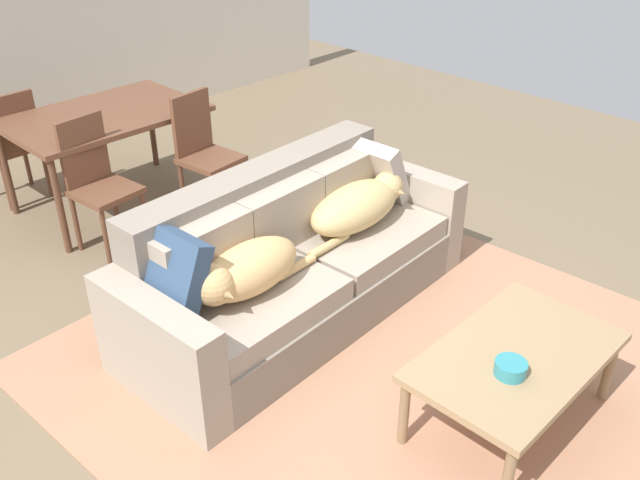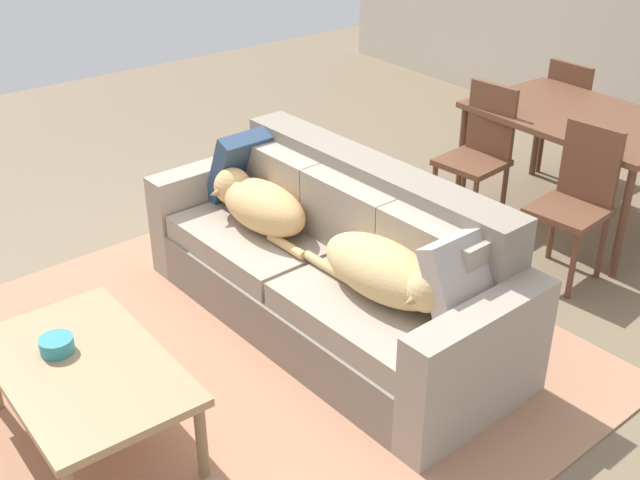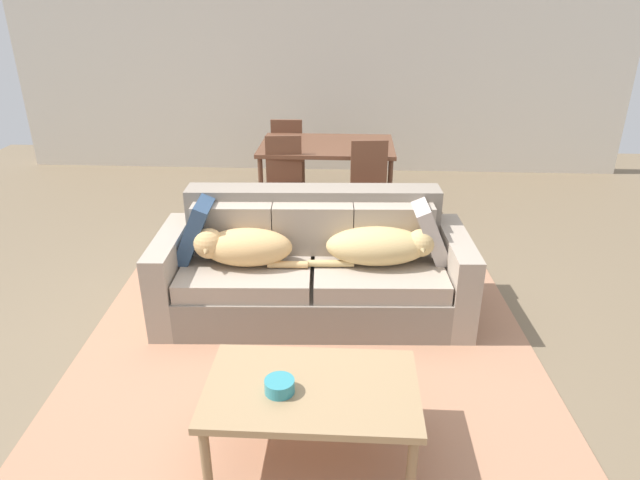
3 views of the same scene
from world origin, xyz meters
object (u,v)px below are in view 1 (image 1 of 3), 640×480
Objects in this scene: dining_chair_near_right at (203,149)px; dog_on_left_cushion at (245,271)px; bowl_on_coffee_table at (511,368)px; dog_on_right_cushion at (359,205)px; throw_pillow_by_right_arm at (375,171)px; coffee_table at (516,361)px; dining_table at (105,121)px; dining_chair_far_left at (13,141)px; dining_chair_near_left at (97,179)px; throw_pillow_by_left_arm at (167,275)px; couch at (292,263)px.

dog_on_left_cushion is at bearing -127.13° from dining_chair_near_right.
dog_on_right_cushion is at bearing 68.75° from bowl_on_coffee_table.
throw_pillow_by_right_arm reaches higher than dog_on_right_cushion.
coffee_table is 3.58m from dining_table.
throw_pillow_by_right_arm is 2.92m from dining_chair_far_left.
dining_chair_near_left is (-0.40, -0.53, -0.17)m from dining_table.
dining_chair_far_left reaches higher than dog_on_left_cushion.
coffee_table is at bearing -103.70° from dining_chair_near_right.
dining_table is 0.69m from dining_chair_near_left.
dining_table reaches higher than coffee_table.
throw_pillow_by_right_arm is at bearing -66.89° from dining_table.
dining_table is (0.07, 3.61, 0.23)m from bowl_on_coffee_table.
dog_on_right_cushion is at bearing -95.16° from dining_chair_near_right.
dog_on_left_cushion is at bearing -169.38° from throw_pillow_by_right_arm.
coffee_table is at bearing -57.06° from throw_pillow_by_left_arm.
dog_on_left_cushion is 0.58× the size of dining_table.
couch is at bearing -90.30° from dining_table.
dining_chair_near_right is (-0.40, 1.37, -0.13)m from throw_pillow_by_right_arm.
dog_on_left_cushion is (-0.50, -0.17, 0.25)m from couch.
couch is at bearing 167.10° from dog_on_right_cushion.
couch is 1.61m from dining_chair_near_left.
throw_pillow_by_left_arm reaches higher than dog_on_left_cushion.
dining_chair_near_right is at bearing -12.41° from dining_chair_near_left.
dining_chair_near_right reaches higher than throw_pillow_by_left_arm.
dining_table reaches higher than bowl_on_coffee_table.
throw_pillow_by_left_arm is 0.33× the size of dining_table.
dog_on_left_cushion is 1.72m from dining_chair_near_left.
dining_chair_near_right reaches higher than bowl_on_coffee_table.
dog_on_left_cushion is 0.86× the size of dining_chair_near_right.
dog_on_right_cushion is 0.41m from throw_pillow_by_right_arm.
bowl_on_coffee_table is at bearing -90.18° from dining_chair_near_left.
bowl_on_coffee_table is 0.11× the size of dining_table.
dining_table is at bearing 46.52° from dining_chair_near_left.
dog_on_right_cushion is 2.94m from dining_chair_far_left.
dining_table is (0.01, 2.08, 0.36)m from couch.
dog_on_left_cushion is 1.74× the size of throw_pillow_by_left_arm.
dining_table is 1.48× the size of dining_chair_near_left.
coffee_table is at bearing -108.96° from dog_on_right_cushion.
dining_table is (-0.49, 2.17, 0.11)m from dog_on_right_cushion.
throw_pillow_by_left_arm reaches higher than dining_table.
throw_pillow_by_left_arm is 0.50× the size of dining_chair_near_right.
dining_chair_far_left is (-1.34, 2.59, -0.14)m from throw_pillow_by_right_arm.
dining_table is 0.79m from dining_chair_near_right.
couch is at bearing -114.10° from dining_chair_near_right.
throw_pillow_by_left_arm is 0.51× the size of dining_chair_far_left.
dog_on_left_cushion is at bearing 114.36° from coffee_table.
throw_pillow_by_right_arm is 0.31× the size of dining_table.
bowl_on_coffee_table is 0.16× the size of dining_chair_near_left.
couch is 2.42× the size of dining_chair_near_left.
bowl_on_coffee_table is (-0.92, -1.62, -0.18)m from throw_pillow_by_right_arm.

